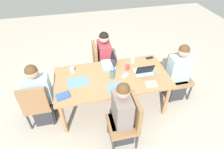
# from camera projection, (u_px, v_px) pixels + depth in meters

# --- Properties ---
(ground_plane) EXTENTS (10.00, 10.00, 0.00)m
(ground_plane) POSITION_uv_depth(u_px,v_px,m) (112.00, 105.00, 3.69)
(ground_plane) COLOR #B2A899
(dining_table) EXTENTS (1.96, 0.98, 0.74)m
(dining_table) POSITION_uv_depth(u_px,v_px,m) (112.00, 80.00, 3.27)
(dining_table) COLOR #9E754C
(dining_table) RESTS_ON ground_plane
(chair_head_right_left_near) EXTENTS (0.44, 0.44, 0.90)m
(chair_head_right_left_near) POSITION_uv_depth(u_px,v_px,m) (178.00, 74.00, 3.66)
(chair_head_right_left_near) COLOR olive
(chair_head_right_left_near) RESTS_ON ground_plane
(person_head_right_left_near) EXTENTS (0.40, 0.36, 1.19)m
(person_head_right_left_near) POSITION_uv_depth(u_px,v_px,m) (177.00, 75.00, 3.58)
(person_head_right_left_near) COLOR #2D2D33
(person_head_right_left_near) RESTS_ON ground_plane
(chair_head_left_left_mid) EXTENTS (0.44, 0.44, 0.90)m
(chair_head_left_left_mid) POSITION_uv_depth(u_px,v_px,m) (37.00, 102.00, 3.08)
(chair_head_left_left_mid) COLOR olive
(chair_head_left_left_mid) RESTS_ON ground_plane
(person_head_left_left_mid) EXTENTS (0.40, 0.36, 1.19)m
(person_head_left_left_mid) POSITION_uv_depth(u_px,v_px,m) (40.00, 98.00, 3.13)
(person_head_left_left_mid) COLOR #2D2D33
(person_head_left_left_mid) RESTS_ON ground_plane
(chair_far_left_far) EXTENTS (0.44, 0.44, 0.90)m
(chair_far_left_far) POSITION_uv_depth(u_px,v_px,m) (101.00, 61.00, 4.00)
(chair_far_left_far) COLOR olive
(chair_far_left_far) RESTS_ON ground_plane
(person_far_left_far) EXTENTS (0.36, 0.40, 1.19)m
(person_far_left_far) POSITION_uv_depth(u_px,v_px,m) (105.00, 61.00, 3.95)
(person_far_left_far) COLOR #2D2D33
(person_far_left_far) RESTS_ON ground_plane
(chair_near_right_near) EXTENTS (0.44, 0.44, 0.90)m
(chair_near_right_near) POSITION_uv_depth(u_px,v_px,m) (127.00, 120.00, 2.80)
(chair_near_right_near) COLOR olive
(chair_near_right_near) RESTS_ON ground_plane
(person_near_right_near) EXTENTS (0.36, 0.40, 1.19)m
(person_near_right_near) POSITION_uv_depth(u_px,v_px,m) (122.00, 117.00, 2.82)
(person_near_right_near) COLOR #2D2D33
(person_near_right_near) RESTS_ON ground_plane
(flower_vase) EXTENTS (0.08, 0.08, 0.24)m
(flower_vase) POSITION_uv_depth(u_px,v_px,m) (112.00, 72.00, 3.12)
(flower_vase) COLOR #4C6B60
(flower_vase) RESTS_ON dining_table
(placemat_head_right_left_near) EXTENTS (0.38, 0.29, 0.00)m
(placemat_head_right_left_near) POSITION_uv_depth(u_px,v_px,m) (145.00, 72.00, 3.32)
(placemat_head_right_left_near) COLOR slate
(placemat_head_right_left_near) RESTS_ON dining_table
(placemat_head_left_left_mid) EXTENTS (0.38, 0.28, 0.00)m
(placemat_head_left_left_mid) POSITION_uv_depth(u_px,v_px,m) (78.00, 82.00, 3.11)
(placemat_head_left_left_mid) COLOR slate
(placemat_head_left_left_mid) RESTS_ON dining_table
(placemat_far_left_far) EXTENTS (0.26, 0.36, 0.00)m
(placemat_far_left_far) POSITION_uv_depth(u_px,v_px,m) (109.00, 65.00, 3.47)
(placemat_far_left_far) COLOR slate
(placemat_far_left_far) RESTS_ON dining_table
(placemat_near_right_near) EXTENTS (0.28, 0.37, 0.00)m
(placemat_near_right_near) POSITION_uv_depth(u_px,v_px,m) (116.00, 90.00, 2.97)
(placemat_near_right_near) COLOR slate
(placemat_near_right_near) RESTS_ON dining_table
(laptop_far_left_far) EXTENTS (0.22, 0.32, 0.21)m
(laptop_far_left_far) POSITION_uv_depth(u_px,v_px,m) (110.00, 63.00, 3.46)
(laptop_far_left_far) COLOR silver
(laptop_far_left_far) RESTS_ON dining_table
(laptop_head_right_left_near) EXTENTS (0.32, 0.22, 0.21)m
(laptop_head_right_left_near) POSITION_uv_depth(u_px,v_px,m) (144.00, 71.00, 3.27)
(laptop_head_right_left_near) COLOR silver
(laptop_head_right_left_near) RESTS_ON dining_table
(coffee_mug_near_left) EXTENTS (0.07, 0.07, 0.09)m
(coffee_mug_near_left) POSITION_uv_depth(u_px,v_px,m) (133.00, 60.00, 3.53)
(coffee_mug_near_left) COLOR white
(coffee_mug_near_left) RESTS_ON dining_table
(coffee_mug_near_right) EXTENTS (0.08, 0.08, 0.08)m
(coffee_mug_near_right) POSITION_uv_depth(u_px,v_px,m) (72.00, 70.00, 3.30)
(coffee_mug_near_right) COLOR white
(coffee_mug_near_right) RESTS_ON dining_table
(coffee_mug_centre_left) EXTENTS (0.08, 0.08, 0.10)m
(coffee_mug_centre_left) POSITION_uv_depth(u_px,v_px,m) (128.00, 67.00, 3.35)
(coffee_mug_centre_left) COLOR #AD3D38
(coffee_mug_centre_left) RESTS_ON dining_table
(book_red_cover) EXTENTS (0.22, 0.17, 0.03)m
(book_red_cover) POSITION_uv_depth(u_px,v_px,m) (151.00, 84.00, 3.06)
(book_red_cover) COLOR #B2A38E
(book_red_cover) RESTS_ON dining_table
(book_blue_cover) EXTENTS (0.23, 0.19, 0.03)m
(book_blue_cover) POSITION_uv_depth(u_px,v_px,m) (63.00, 96.00, 2.84)
(book_blue_cover) COLOR #335693
(book_blue_cover) RESTS_ON dining_table
(phone_black) EXTENTS (0.16, 0.09, 0.01)m
(phone_black) POSITION_uv_depth(u_px,v_px,m) (150.00, 58.00, 3.66)
(phone_black) COLOR black
(phone_black) RESTS_ON dining_table
(phone_silver) EXTENTS (0.16, 0.15, 0.01)m
(phone_silver) POSITION_uv_depth(u_px,v_px,m) (125.00, 75.00, 3.25)
(phone_silver) COLOR silver
(phone_silver) RESTS_ON dining_table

